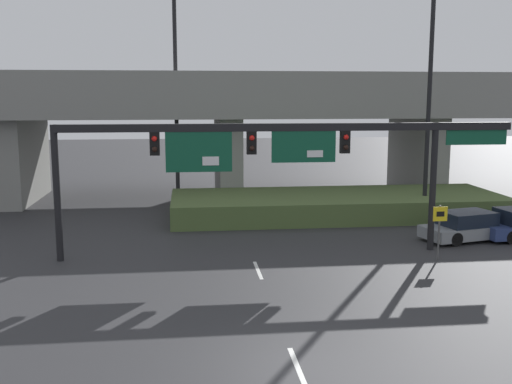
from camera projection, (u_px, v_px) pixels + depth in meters
The scene contains 9 objects.
ground_plane at pixel (298, 368), 14.95m from camera, with size 160.00×160.00×0.00m, color #2D2D30.
lane_markings at pixel (247, 243), 27.46m from camera, with size 0.14×27.91×0.01m.
signal_gantry at pixel (277, 147), 24.88m from camera, with size 19.31×0.44×5.58m.
speed_limit_sign at pixel (439, 224), 24.52m from camera, with size 0.60×0.11×2.29m.
highway_light_pole_near at pixel (431, 65), 32.11m from camera, with size 0.70×0.36×15.92m.
highway_light_pole_far at pixel (176, 78), 35.51m from camera, with size 0.70×0.36×14.72m.
overpass_bridge at pixel (227, 111), 39.13m from camera, with size 45.90×9.60×8.10m.
grass_embankment at pixel (336, 205), 33.78m from camera, with size 18.46×6.29×1.21m.
parked_sedan_near_right at pixel (469, 227), 28.08m from camera, with size 4.88×2.87×1.36m.
Camera 1 is at (-2.65, -13.83, 6.75)m, focal length 42.00 mm.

